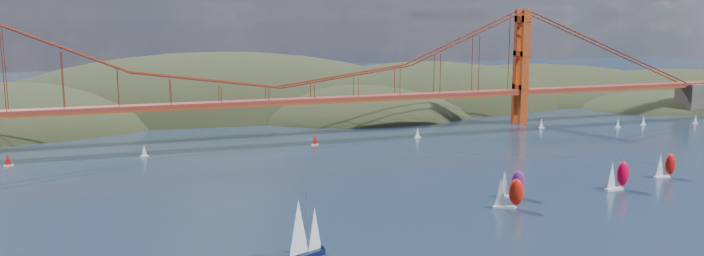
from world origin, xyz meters
name	(u,v)px	position (x,y,z in m)	size (l,w,h in m)	color
headlands	(315,126)	(44.95, 278.29, -12.46)	(725.00, 225.00, 96.00)	black
bridge	(274,63)	(-1.75, 180.00, 32.23)	(552.00, 12.00, 55.00)	maroon
sloop_navy	(303,229)	(-30.16, 32.83, 6.63)	(10.30, 8.11, 15.01)	black
racer_0	(508,193)	(32.87, 51.66, 4.49)	(8.50, 5.52, 9.50)	silver
racer_1	(617,175)	(75.04, 58.18, 4.68)	(8.74, 3.87, 9.91)	silver
racer_2	(665,165)	(100.73, 65.88, 4.23)	(7.79, 3.19, 8.95)	white
racer_rwb	(511,183)	(40.17, 61.69, 4.26)	(8.04, 4.58, 9.01)	white
distant_boat_2	(8,159)	(-103.09, 156.69, 2.41)	(3.00, 2.00, 4.70)	silver
distant_boat_3	(144,150)	(-57.23, 157.60, 2.41)	(3.00, 2.00, 4.70)	silver
distant_boat_4	(541,123)	(121.54, 163.59, 2.41)	(3.00, 2.00, 4.70)	silver
distant_boat_5	(618,123)	(156.51, 152.90, 2.41)	(3.00, 2.00, 4.70)	silver
distant_boat_6	(643,120)	(173.14, 154.78, 2.41)	(3.00, 2.00, 4.70)	silver
distant_boat_7	(696,119)	(200.14, 149.65, 2.41)	(3.00, 2.00, 4.70)	silver
distant_boat_8	(418,133)	(55.94, 159.54, 2.41)	(3.00, 2.00, 4.70)	silver
distant_boat_9	(315,139)	(9.52, 158.39, 2.41)	(3.00, 2.00, 4.70)	silver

